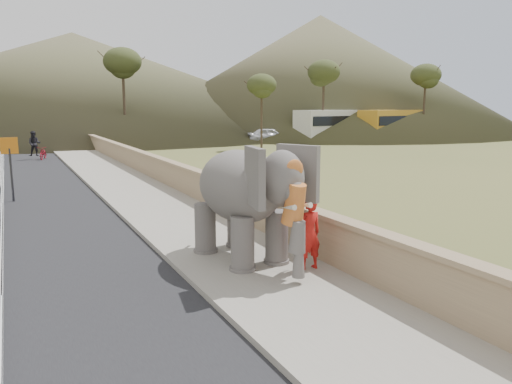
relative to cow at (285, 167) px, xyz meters
The scene contains 13 objects.
ground 13.61m from the cow, 122.42° to the right, with size 160.00×160.00×0.00m, color olive.
walkway 7.46m from the cow, 168.53° to the right, with size 3.00×120.00×0.15m, color #9E9687.
parapet 5.83m from the cow, 165.31° to the right, with size 0.30×120.00×1.10m, color tan.
signboard 11.83m from the cow, behind, with size 0.60×0.08×2.40m.
cow is the anchor object (origin of this frame).
distant_car 24.20m from the cow, 63.71° to the left, with size 1.70×4.23×1.44m, color silver.
bus_white 27.71m from the cow, 48.43° to the left, with size 2.50×11.00×3.10m, color silver.
bus_orange 31.04m from the cow, 37.52° to the left, with size 2.50×11.00×3.10m, color #C28722.
hill_right 50.20m from the cow, 54.68° to the left, with size 56.00×56.00×16.00m, color brown.
hill_far 58.91m from the cow, 92.24° to the left, with size 80.00×80.00×14.00m, color brown.
elephant_and_man 12.97m from the cow, 124.16° to the right, with size 2.36×3.76×2.57m.
motorcyclist 18.17m from the cow, 123.44° to the left, with size 1.43×1.72×1.89m.
trees 19.96m from the cow, 103.57° to the left, with size 47.67×42.55×9.54m.
Camera 1 is at (-4.54, -9.15, 3.55)m, focal length 35.00 mm.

